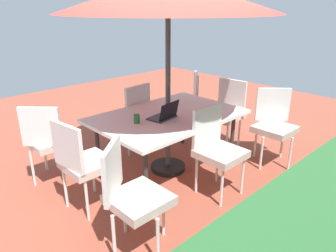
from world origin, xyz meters
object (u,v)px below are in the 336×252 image
chair_southwest (186,99)px  chair_east (82,161)px  chair_north (217,147)px  chair_southeast (48,139)px  chair_northeast (131,193)px  chair_south (131,114)px  chair_west (226,110)px  chair_northwest (274,123)px  laptop (165,115)px  dining_table (168,118)px  cup (137,119)px

chair_southwest → chair_east: size_ratio=1.00×
chair_north → chair_southeast: (1.23, -1.48, 0.00)m
chair_northeast → chair_south: bearing=12.5°
chair_west → chair_northwest: 0.75m
chair_southeast → chair_northeast: bearing=135.9°
laptop → chair_northeast: bearing=25.8°
chair_northwest → chair_northeast: same height
dining_table → cup: 0.47m
chair_north → chair_northwest: same height
chair_northwest → laptop: 1.50m
chair_north → chair_northeast: bearing=-174.6°
chair_southwest → chair_northwest: bearing=44.2°
cup → chair_southwest: bearing=-155.5°
chair_east → chair_west: bearing=-97.5°
chair_southwest → chair_south: (1.09, -0.05, 0.00)m
chair_southwest → chair_northeast: 2.80m
chair_southwest → chair_northwest: (-0.03, 1.54, 0.00)m
chair_southwest → chair_northwest: same height
chair_southeast → chair_west: 2.47m
chair_southeast → chair_south: size_ratio=1.00×
chair_southeast → chair_south: same height
dining_table → chair_northeast: size_ratio=1.81×
chair_northwest → chair_east: bearing=-151.6°
chair_west → chair_east: bearing=-97.0°
chair_northwest → chair_south: size_ratio=1.00×
chair_south → chair_southwest: bearing=171.6°
chair_south → chair_southeast: bearing=-3.2°
chair_west → laptop: bearing=-94.3°
chair_east → chair_west: 2.33m
chair_southwest → chair_east: 2.45m
chair_east → cup: (-0.73, -0.05, 0.25)m
chair_northeast → cup: 1.14m
chair_north → chair_northeast: same height
chair_northwest → cup: bearing=-160.2°
dining_table → chair_south: bearing=-93.1°
chair_north → chair_northeast: 1.23m
chair_southeast → chair_south: bearing=-132.0°
chair_east → chair_southeast: same height
chair_north → dining_table: bearing=94.4°
chair_south → cup: chair_south is taller
chair_south → dining_table: bearing=81.2°
chair_west → chair_south: size_ratio=1.00×
chair_southeast → chair_northwest: same height
dining_table → chair_east: chair_east is taller
chair_north → chair_southeast: same height
chair_southwest → chair_southeast: size_ratio=1.00×
chair_north → laptop: size_ratio=2.77×
chair_northeast → cup: size_ratio=9.82×
chair_east → chair_west: same height
chair_northeast → chair_southeast: bearing=50.2°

